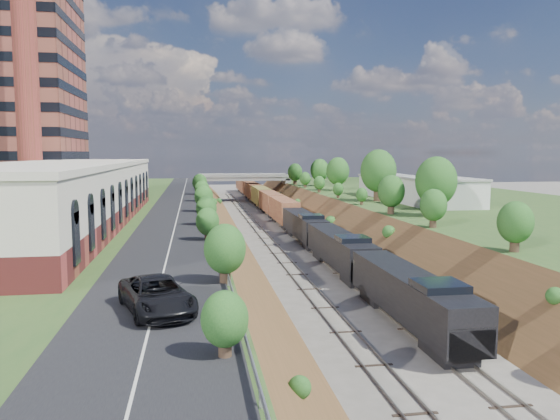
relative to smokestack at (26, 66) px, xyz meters
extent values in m
plane|color=#6B665B|center=(36.00, -56.00, -25.00)|extent=(400.00, 400.00, 0.00)
cube|color=#335523|center=(3.00, 4.00, -22.50)|extent=(44.00, 180.00, 5.00)
cube|color=#335523|center=(69.00, 4.00, -22.50)|extent=(44.00, 180.00, 5.00)
cube|color=brown|center=(25.00, 4.00, -25.00)|extent=(10.00, 180.00, 10.00)
cube|color=brown|center=(47.00, 4.00, -25.00)|extent=(10.00, 180.00, 10.00)
cube|color=gray|center=(33.40, 4.00, -24.91)|extent=(1.58, 180.00, 0.18)
cube|color=gray|center=(38.60, 4.00, -24.91)|extent=(1.58, 180.00, 0.18)
cube|color=black|center=(20.50, 4.00, -19.95)|extent=(8.00, 180.00, 0.10)
cube|color=#99999E|center=(24.60, 4.00, -19.45)|extent=(0.06, 171.00, 0.30)
cube|color=maroon|center=(8.00, -18.00, -18.90)|extent=(14.00, 62.00, 2.20)
cube|color=beige|center=(8.00, -18.00, -15.65)|extent=(14.00, 62.00, 4.30)
cube|color=beige|center=(8.00, -18.00, -13.25)|extent=(14.30, 62.30, 0.50)
cube|color=brown|center=(-8.00, 16.00, 2.00)|extent=(22.00, 22.00, 44.00)
cylinder|color=maroon|center=(0.00, 0.00, 0.00)|extent=(3.20, 3.20, 40.00)
cube|color=gray|center=(24.50, 66.00, -21.90)|extent=(1.50, 8.00, 6.20)
cube|color=gray|center=(47.50, 66.00, -21.90)|extent=(1.50, 8.00, 6.20)
cube|color=gray|center=(36.00, 66.00, -18.80)|extent=(24.00, 8.00, 1.00)
cube|color=gray|center=(36.00, 62.00, -18.00)|extent=(24.00, 0.30, 0.80)
cube|color=gray|center=(36.00, 70.00, -18.00)|extent=(24.00, 0.30, 0.80)
cube|color=silver|center=(59.50, -4.00, -18.00)|extent=(9.00, 12.00, 4.00)
cube|color=silver|center=(59.00, 18.00, -18.20)|extent=(8.00, 10.00, 3.60)
cylinder|color=#473323|center=(53.00, -16.00, -18.69)|extent=(1.30, 1.30, 2.62)
ellipsoid|color=#20551E|center=(53.00, -16.00, -15.54)|extent=(5.25, 5.25, 6.30)
cylinder|color=#473323|center=(24.20, -36.00, -19.39)|extent=(0.66, 0.66, 1.22)
ellipsoid|color=#20551E|center=(24.20, -36.00, -17.92)|extent=(2.45, 2.45, 2.94)
cube|color=black|center=(38.60, -49.45, -24.55)|extent=(2.40, 4.00, 0.90)
cube|color=black|center=(38.60, -42.91, -22.52)|extent=(3.18, 19.07, 3.15)
cube|color=black|center=(38.60, -50.95, -23.20)|extent=(2.92, 3.00, 1.80)
cube|color=silver|center=(38.60, -50.95, -22.20)|extent=(2.92, 3.00, 0.15)
cube|color=black|center=(38.60, -47.95, -20.90)|extent=(3.12, 3.10, 0.90)
cube|color=black|center=(38.60, -22.84, -22.52)|extent=(3.18, 19.07, 3.15)
cube|color=black|center=(38.60, -2.77, -22.52)|extent=(3.18, 19.07, 3.15)
cube|color=brown|center=(38.60, 58.45, -22.19)|extent=(3.18, 101.37, 3.81)
imported|color=black|center=(20.69, -53.92, -19.02)|extent=(4.63, 6.89, 1.75)
camera|label=1|loc=(22.63, -81.23, -11.94)|focal=35.00mm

